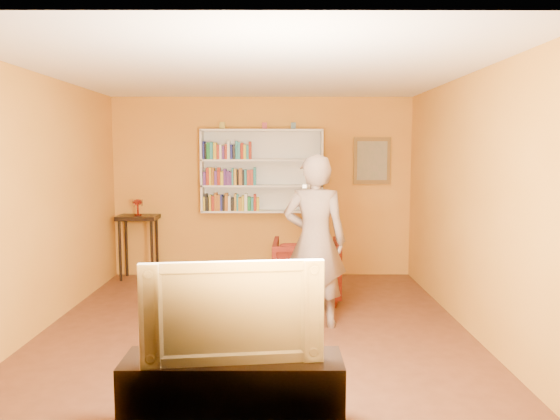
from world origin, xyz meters
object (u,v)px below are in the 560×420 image
Objects in this scene: tv_cabinet at (233,395)px; television at (232,308)px; console_table at (138,226)px; armchair at (306,269)px; bookshelf at (262,171)px; person at (315,241)px; ruby_lustre at (138,204)px.

tv_cabinet is 1.25× the size of television.
console_table is 0.81× the size of television.
armchair is 0.74× the size of television.
bookshelf is 1.90m from armchair.
bookshelf is 2.55m from person.
television reaches higher than armchair.
person is at bearing -41.86° from ruby_lustre.
armchair is at bearing 78.76° from tv_cabinet.
ruby_lustre is (-1.83, -0.16, -0.47)m from bookshelf.
person is 1.59× the size of television.
console_table is at bearing -33.68° from person.
person is at bearing -74.95° from bookshelf.
console_table is 4.84m from television.
armchair is 3.38m from tv_cabinet.
bookshelf is 7.50× the size of ruby_lustre.
console_table is at bearing -23.82° from armchair.
person is at bearing 73.07° from tv_cabinet.
person reaches higher than armchair.
ruby_lustre is 3.32m from person.
television reaches higher than console_table.
tv_cabinet is at bearing 0.00° from television.
ruby_lustre is at bearing 104.94° from television.
console_table is 0.51× the size of person.
television is at bearing -90.71° from bookshelf.
tv_cabinet is 0.60m from television.
bookshelf is at bearing -63.77° from armchair.
ruby_lustre is at bearing -23.82° from armchair.
person is 2.48m from tv_cabinet.
armchair is (2.43, -1.18, -0.73)m from ruby_lustre.
television is (1.78, -4.50, -0.26)m from ruby_lustre.
armchair is (0.60, -1.34, -1.20)m from bookshelf.
ruby_lustre is 2.80m from armchair.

